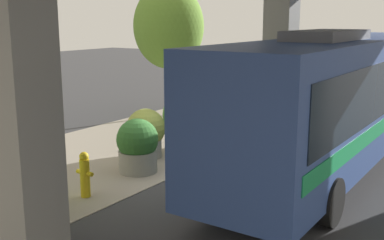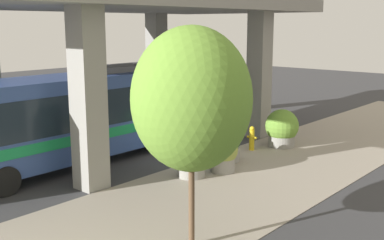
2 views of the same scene
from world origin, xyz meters
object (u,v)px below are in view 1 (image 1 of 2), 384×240
object	(u,v)px
fire_hydrant	(85,175)
planter_middle	(12,174)
planter_back	(183,121)
planter_extra	(146,133)
bus	(339,94)
planter_front	(138,146)
street_tree_near	(169,26)

from	to	relation	value
fire_hydrant	planter_middle	distance (m)	1.60
planter_back	planter_extra	distance (m)	1.32
fire_hydrant	bus	bearing A→B (deg)	54.82
bus	fire_hydrant	xyz separation A→B (m)	(-3.98, -5.64, -1.49)
fire_hydrant	planter_extra	distance (m)	3.46
planter_middle	planter_extra	bearing A→B (deg)	93.53
bus	planter_back	size ratio (longest dim) A/B	6.89
fire_hydrant	planter_front	bearing A→B (deg)	95.51
planter_middle	fire_hydrant	bearing A→B (deg)	66.18
fire_hydrant	planter_extra	size ratio (longest dim) A/B	0.74
fire_hydrant	planter_back	xyz separation A→B (m)	(-0.44, 4.54, 0.39)
street_tree_near	planter_middle	bearing A→B (deg)	-71.25
fire_hydrant	planter_extra	world-z (taller)	planter_extra
street_tree_near	fire_hydrant	bearing A→B (deg)	-64.88
bus	planter_extra	xyz separation A→B (m)	(-4.91, -2.32, -1.30)
bus	planter_back	bearing A→B (deg)	-165.96
planter_back	fire_hydrant	bearing A→B (deg)	-84.51
planter_front	planter_back	xyz separation A→B (m)	(-0.23, 2.44, 0.22)
bus	planter_back	xyz separation A→B (m)	(-4.42, -1.10, -1.10)
fire_hydrant	planter_front	world-z (taller)	planter_front
fire_hydrant	street_tree_near	xyz separation A→B (m)	(-4.08, 8.71, 3.17)
planter_front	planter_extra	world-z (taller)	planter_front
bus	planter_extra	world-z (taller)	bus
bus	planter_front	bearing A→B (deg)	-139.68
planter_middle	planter_back	distance (m)	5.99
planter_extra	street_tree_near	size ratio (longest dim) A/B	0.27
fire_hydrant	planter_back	distance (m)	4.58
bus	planter_middle	bearing A→B (deg)	-123.08
planter_front	planter_extra	bearing A→B (deg)	120.61
bus	fire_hydrant	distance (m)	7.06
planter_front	street_tree_near	xyz separation A→B (m)	(-3.88, 6.62, 3.00)
planter_back	planter_extra	world-z (taller)	planter_back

